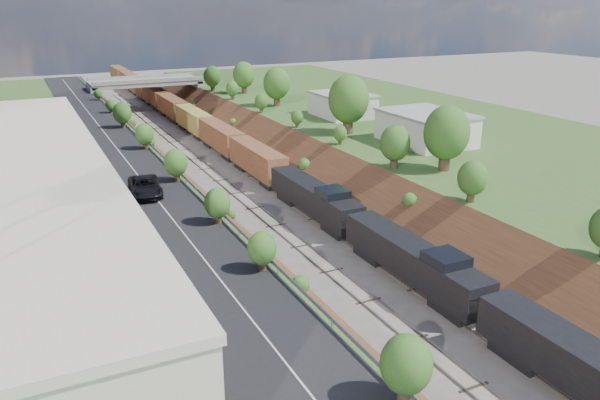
# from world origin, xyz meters

# --- Properties ---
(platform_right) EXTENTS (44.00, 180.00, 5.00)m
(platform_right) POSITION_xyz_m (33.00, 60.00, 2.50)
(platform_right) COLOR #356027
(platform_right) RESTS_ON ground
(embankment_left) EXTENTS (10.00, 180.00, 10.00)m
(embankment_left) POSITION_xyz_m (-11.00, 60.00, 0.00)
(embankment_left) COLOR brown
(embankment_left) RESTS_ON ground
(embankment_right) EXTENTS (10.00, 180.00, 10.00)m
(embankment_right) POSITION_xyz_m (11.00, 60.00, 0.00)
(embankment_right) COLOR brown
(embankment_right) RESTS_ON ground
(rail_left_track) EXTENTS (1.58, 180.00, 0.18)m
(rail_left_track) POSITION_xyz_m (-2.60, 60.00, 0.09)
(rail_left_track) COLOR gray
(rail_left_track) RESTS_ON ground
(rail_right_track) EXTENTS (1.58, 180.00, 0.18)m
(rail_right_track) POSITION_xyz_m (2.60, 60.00, 0.09)
(rail_right_track) COLOR gray
(rail_right_track) RESTS_ON ground
(road) EXTENTS (8.00, 180.00, 0.10)m
(road) POSITION_xyz_m (-15.50, 60.00, 5.05)
(road) COLOR black
(road) RESTS_ON platform_left
(guardrail) EXTENTS (0.10, 171.00, 0.70)m
(guardrail) POSITION_xyz_m (-11.40, 59.80, 5.55)
(guardrail) COLOR #99999E
(guardrail) RESTS_ON platform_left
(commercial_building) EXTENTS (14.30, 62.30, 7.00)m
(commercial_building) POSITION_xyz_m (-28.00, 38.00, 8.51)
(commercial_building) COLOR brown
(commercial_building) RESTS_ON platform_left
(overpass) EXTENTS (24.50, 8.30, 7.40)m
(overpass) POSITION_xyz_m (0.00, 122.00, 4.92)
(overpass) COLOR gray
(overpass) RESTS_ON ground
(white_building_near) EXTENTS (9.00, 12.00, 4.00)m
(white_building_near) POSITION_xyz_m (23.50, 52.00, 7.00)
(white_building_near) COLOR silver
(white_building_near) RESTS_ON platform_right
(white_building_far) EXTENTS (8.00, 10.00, 3.60)m
(white_building_far) POSITION_xyz_m (23.00, 74.00, 6.80)
(white_building_far) COLOR silver
(white_building_far) RESTS_ON platform_right
(tree_right_large) EXTENTS (5.25, 5.25, 7.61)m
(tree_right_large) POSITION_xyz_m (17.00, 40.00, 9.38)
(tree_right_large) COLOR #473323
(tree_right_large) RESTS_ON platform_right
(tree_left_crest) EXTENTS (2.45, 2.45, 3.55)m
(tree_left_crest) POSITION_xyz_m (-11.80, 20.00, 7.04)
(tree_left_crest) COLOR #473323
(tree_left_crest) RESTS_ON platform_left
(freight_train) EXTENTS (2.96, 182.85, 4.55)m
(freight_train) POSITION_xyz_m (2.60, 93.24, 2.58)
(freight_train) COLOR black
(freight_train) RESTS_ON ground
(suv) EXTENTS (3.68, 6.81, 1.81)m
(suv) POSITION_xyz_m (-16.19, 45.76, 6.01)
(suv) COLOR black
(suv) RESTS_ON road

